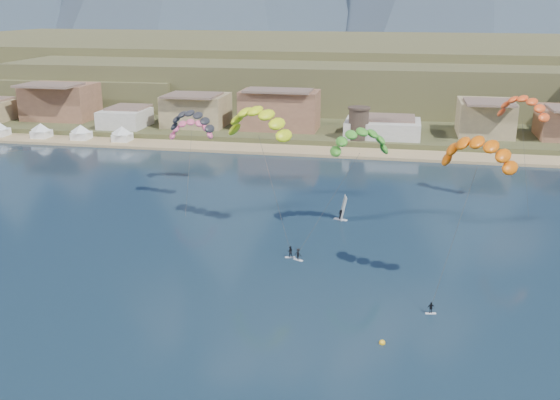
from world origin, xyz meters
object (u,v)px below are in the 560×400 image
(kitesurfer_yellow, at_px, (259,118))
(windsurfer, at_px, (342,212))
(kitesurfer_green, at_px, (360,138))
(buoy, at_px, (382,343))
(kitesurfer_orange, at_px, (479,148))
(watchtower, at_px, (359,123))

(kitesurfer_yellow, distance_m, windsurfer, 23.62)
(kitesurfer_yellow, xyz_separation_m, kitesurfer_green, (15.82, 2.26, -3.13))
(kitesurfer_yellow, bearing_deg, buoy, -56.64)
(buoy, bearing_deg, kitesurfer_orange, 55.29)
(kitesurfer_yellow, bearing_deg, kitesurfer_orange, -29.67)
(watchtower, bearing_deg, kitesurfer_orange, -76.68)
(kitesurfer_orange, xyz_separation_m, kitesurfer_green, (-15.74, 20.24, -3.56))
(kitesurfer_green, bearing_deg, kitesurfer_orange, -52.13)
(kitesurfer_orange, bearing_deg, buoy, -124.71)
(windsurfer, bearing_deg, kitesurfer_green, -64.84)
(watchtower, height_order, kitesurfer_yellow, kitesurfer_yellow)
(kitesurfer_green, bearing_deg, windsurfer, 115.16)
(kitesurfer_yellow, xyz_separation_m, windsurfer, (12.71, 8.88, -17.82))
(kitesurfer_green, distance_m, buoy, 38.72)
(watchtower, bearing_deg, buoy, -84.12)
(windsurfer, bearing_deg, kitesurfer_orange, -54.94)
(kitesurfer_orange, distance_m, windsurfer, 37.54)
(kitesurfer_yellow, height_order, kitesurfer_orange, kitesurfer_yellow)
(kitesurfer_orange, height_order, windsurfer, kitesurfer_orange)
(kitesurfer_orange, bearing_deg, watchtower, 103.32)
(kitesurfer_yellow, xyz_separation_m, kitesurfer_orange, (31.56, -17.98, 0.43))
(watchtower, distance_m, kitesurfer_orange, 90.16)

